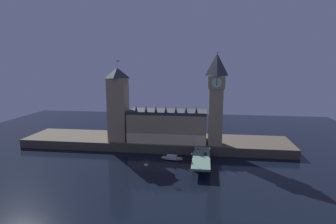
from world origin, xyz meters
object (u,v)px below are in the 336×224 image
Objects in this scene: car_southbound_trail at (205,154)px; street_lamp_far at (194,145)px; pedestrian_mid_walk at (209,156)px; victoria_tower at (118,104)px; street_lamp_mid at (210,151)px; car_northbound_lead at (198,150)px; pedestrian_far_rail at (195,149)px; clock_tower at (216,96)px; pedestrian_near_rail at (193,163)px; street_lamp_near at (192,157)px; boat_upstream at (172,158)px.

street_lamp_far is (-8.11, 9.80, 3.14)m from car_southbound_trail.
street_lamp_far is (-10.68, 15.32, 2.84)m from pedestrian_mid_walk.
victoria_tower reaches higher than street_lamp_mid.
car_northbound_lead is 0.73× the size of street_lamp_mid.
street_lamp_mid is (10.68, -13.85, 3.15)m from pedestrian_far_rail.
clock_tower reaches higher than street_lamp_far.
pedestrian_far_rail is at bearing -129.76° from clock_tower.
pedestrian_near_rail is at bearing -38.09° from victoria_tower.
pedestrian_far_rail is 0.27× the size of street_lamp_far.
car_southbound_trail is 11.80m from pedestrian_far_rail.
car_northbound_lead is (65.17, -21.81, -28.78)m from victoria_tower.
clock_tower reaches higher than pedestrian_near_rail.
pedestrian_mid_walk is (2.57, -5.52, 0.30)m from car_southbound_trail.
street_lamp_mid reaches higher than pedestrian_near_rail.
car_southbound_trail is at bearing -50.37° from street_lamp_far.
street_lamp_far is (0.00, 29.44, -0.64)m from street_lamp_near.
street_lamp_near reaches higher than street_lamp_far.
pedestrian_far_rail is 0.25× the size of street_lamp_mid.
car_northbound_lead is at bearing -18.50° from victoria_tower.
pedestrian_far_rail is (0.00, 29.23, -0.04)m from pedestrian_near_rail.
street_lamp_far reaches higher than boat_upstream.
street_lamp_far is at bearing 124.90° from pedestrian_mid_walk.
pedestrian_far_rail is at bearing 10.91° from boat_upstream.
pedestrian_mid_walk is at bearing 55.17° from pedestrian_near_rail.
clock_tower is 46.38m from street_lamp_mid.
car_southbound_trail is 13.10m from street_lamp_far.
pedestrian_near_rail reaches higher than boat_upstream.
clock_tower is 59.06m from street_lamp_near.
pedestrian_mid_walk is 3.13m from street_lamp_mid.
pedestrian_mid_walk is at bearing -98.06° from clock_tower.
pedestrian_far_rail is (-2.57, 1.96, 0.13)m from car_northbound_lead.
pedestrian_far_rail is (-7.71, 8.93, 0.19)m from car_southbound_trail.
clock_tower is at bearing 75.06° from car_southbound_trail.
car_northbound_lead is 2.59× the size of pedestrian_mid_walk.
street_lamp_mid is at bearing 53.02° from street_lamp_near.
victoria_tower reaches higher than pedestrian_near_rail.
street_lamp_near is (-15.26, -46.43, -33.15)m from clock_tower.
boat_upstream is (-26.81, 10.74, -9.62)m from street_lamp_mid.
car_northbound_lead is at bearing 83.63° from street_lamp_near.
street_lamp_near is at bearing -127.11° from pedestrian_mid_walk.
victoria_tower is 71.65m from pedestrian_far_rail.
clock_tower is 1.10× the size of victoria_tower.
street_lamp_mid is 18.43m from street_lamp_far.
pedestrian_near_rail reaches higher than pedestrian_far_rail.
pedestrian_near_rail is (62.60, -49.07, -28.61)m from victoria_tower.
car_southbound_trail reaches higher than boat_upstream.
car_southbound_trail is at bearing 69.20° from pedestrian_near_rail.
clock_tower is 57.16m from boat_upstream.
street_lamp_mid is (11.08, 14.72, -0.43)m from street_lamp_near.
car_southbound_trail is at bearing 114.97° from pedestrian_mid_walk.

